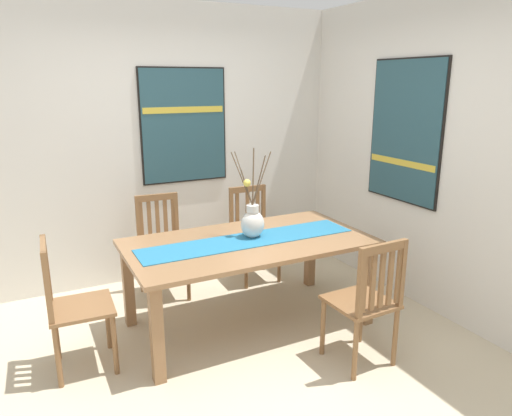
% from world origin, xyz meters
% --- Properties ---
extents(ground_plane, '(6.40, 6.40, 0.03)m').
position_xyz_m(ground_plane, '(0.00, 0.00, -0.01)').
color(ground_plane, beige).
extents(wall_back, '(6.40, 0.12, 2.70)m').
position_xyz_m(wall_back, '(0.00, 1.86, 1.35)').
color(wall_back, silver).
rests_on(wall_back, ground_plane).
extents(wall_side, '(0.12, 6.40, 2.70)m').
position_xyz_m(wall_side, '(1.86, 0.00, 1.35)').
color(wall_side, silver).
rests_on(wall_side, ground_plane).
extents(dining_table, '(1.92, 1.03, 0.73)m').
position_xyz_m(dining_table, '(0.25, 0.46, 0.64)').
color(dining_table, '#8E6642').
rests_on(dining_table, ground_plane).
extents(table_runner, '(1.77, 0.36, 0.01)m').
position_xyz_m(table_runner, '(0.25, 0.46, 0.74)').
color(table_runner, '#236B93').
rests_on(table_runner, dining_table).
extents(centerpiece_vase, '(0.32, 0.27, 0.72)m').
position_xyz_m(centerpiece_vase, '(0.31, 0.50, 0.87)').
color(centerpiece_vase, silver).
rests_on(centerpiece_vase, dining_table).
extents(chair_0, '(0.45, 0.45, 0.95)m').
position_xyz_m(chair_0, '(-0.22, 1.35, 0.50)').
color(chair_0, brown).
rests_on(chair_0, ground_plane).
extents(chair_1, '(0.44, 0.44, 0.95)m').
position_xyz_m(chair_1, '(-1.10, 0.43, 0.50)').
color(chair_1, brown).
rests_on(chair_1, ground_plane).
extents(chair_2, '(0.43, 0.43, 0.93)m').
position_xyz_m(chair_2, '(0.72, 1.31, 0.48)').
color(chair_2, brown).
rests_on(chair_2, ground_plane).
extents(chair_3, '(0.43, 0.43, 0.95)m').
position_xyz_m(chair_3, '(0.73, -0.43, 0.50)').
color(chair_3, brown).
rests_on(chair_3, ground_plane).
extents(painting_on_back_wall, '(0.88, 0.05, 1.13)m').
position_xyz_m(painting_on_back_wall, '(0.19, 1.79, 1.53)').
color(painting_on_back_wall, black).
extents(painting_on_side_wall, '(0.05, 0.85, 1.26)m').
position_xyz_m(painting_on_side_wall, '(1.79, 0.42, 1.52)').
color(painting_on_side_wall, black).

